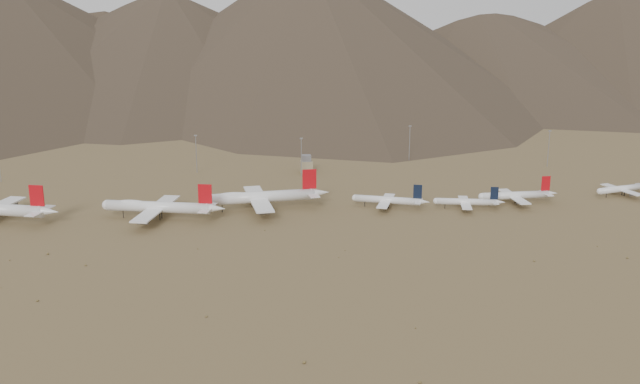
{
  "coord_description": "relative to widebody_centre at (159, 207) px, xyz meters",
  "views": [
    {
      "loc": [
        -17.3,
        -345.61,
        109.55
      ],
      "look_at": [
        28.3,
        30.0,
        9.95
      ],
      "focal_mm": 40.0,
      "sensor_mm": 36.0,
      "label": 1
    }
  ],
  "objects": [
    {
      "name": "ground",
      "position": [
        58.13,
        -21.39,
        -6.88
      ],
      "size": [
        3000.0,
        3000.0,
        0.0
      ],
      "primitive_type": "plane",
      "color": "olive",
      "rests_on": "ground"
    },
    {
      "name": "widebody_centre",
      "position": [
        0.0,
        0.0,
        0.0
      ],
      "size": [
        65.73,
        51.87,
        19.95
      ],
      "rotation": [
        0.0,
        0.0,
        -0.26
      ],
      "color": "white",
      "rests_on": "ground"
    },
    {
      "name": "widebody_east",
      "position": [
        54.03,
        11.87,
        0.51
      ],
      "size": [
        72.09,
        55.81,
        21.44
      ],
      "rotation": [
        0.0,
        0.0,
        0.1
      ],
      "color": "white",
      "rests_on": "ground"
    },
    {
      "name": "narrowbody_a",
      "position": [
        124.91,
        6.46,
        -2.21
      ],
      "size": [
        41.42,
        31.04,
        14.37
      ],
      "rotation": [
        0.0,
        0.0,
        -0.37
      ],
      "color": "white",
      "rests_on": "ground"
    },
    {
      "name": "narrowbody_b",
      "position": [
        167.71,
        -0.68,
        -2.66
      ],
      "size": [
        38.86,
        28.54,
        13.01
      ],
      "rotation": [
        0.0,
        0.0,
        -0.22
      ],
      "color": "white",
      "rests_on": "ground"
    },
    {
      "name": "narrowbody_c",
      "position": [
        198.77,
        6.51,
        -1.83
      ],
      "size": [
        47.16,
        33.74,
        15.55
      ],
      "rotation": [
        0.0,
        0.0,
        0.03
      ],
      "color": "white",
      "rests_on": "ground"
    },
    {
      "name": "narrowbody_d",
      "position": [
        268.79,
        16.1,
        -2.46
      ],
      "size": [
        40.42,
        29.85,
        13.63
      ],
      "rotation": [
        0.0,
        0.0,
        0.26
      ],
      "color": "white",
      "rests_on": "ground"
    },
    {
      "name": "control_tower",
      "position": [
        88.13,
        98.61,
        -1.56
      ],
      "size": [
        8.0,
        8.0,
        12.0
      ],
      "color": "gray",
      "rests_on": "ground"
    },
    {
      "name": "mast_west",
      "position": [
        14.81,
        107.62,
        7.33
      ],
      "size": [
        2.0,
        0.6,
        25.7
      ],
      "color": "gray",
      "rests_on": "ground"
    },
    {
      "name": "mast_centre",
      "position": [
        83.82,
        88.46,
        7.33
      ],
      "size": [
        2.0,
        0.6,
        25.7
      ],
      "color": "gray",
      "rests_on": "ground"
    },
    {
      "name": "mast_east",
      "position": [
        166.01,
        127.38,
        7.33
      ],
      "size": [
        2.0,
        0.6,
        25.7
      ],
      "color": "gray",
      "rests_on": "ground"
    },
    {
      "name": "mast_far_east",
      "position": [
        257.2,
        96.39,
        7.33
      ],
      "size": [
        2.0,
        0.6,
        25.7
      ],
      "color": "gray",
      "rests_on": "ground"
    },
    {
      "name": "desert_scrub",
      "position": [
        39.63,
        -110.38,
        -6.54
      ],
      "size": [
        440.38,
        179.01,
        0.94
      ],
      "color": "brown",
      "rests_on": "ground"
    }
  ]
}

